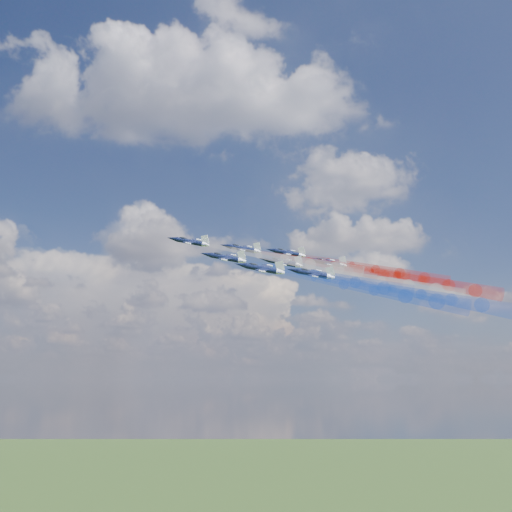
# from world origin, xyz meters

# --- Properties ---
(jet_lead) EXTENTS (14.68, 12.01, 9.19)m
(jet_lead) POSITION_xyz_m (-10.86, -16.25, 139.50)
(jet_lead) COLOR black
(trail_lead) EXTENTS (42.96, 9.92, 14.38)m
(trail_lead) POSITION_xyz_m (15.38, -19.07, 133.77)
(trail_lead) COLOR white
(jet_inner_left) EXTENTS (14.68, 12.01, 9.19)m
(jet_inner_left) POSITION_xyz_m (-0.25, -24.89, 133.05)
(jet_inner_left) COLOR black
(trail_inner_left) EXTENTS (42.96, 9.92, 14.38)m
(trail_inner_left) POSITION_xyz_m (25.99, -27.71, 127.32)
(trail_inner_left) COLOR blue
(jet_inner_right) EXTENTS (14.68, 12.01, 9.19)m
(jet_inner_right) POSITION_xyz_m (3.31, -6.91, 139.56)
(jet_inner_right) COLOR black
(trail_inner_right) EXTENTS (42.96, 9.92, 14.38)m
(trail_inner_right) POSITION_xyz_m (29.55, -9.73, 133.83)
(trail_inner_right) COLOR red
(jet_outer_left) EXTENTS (14.68, 12.01, 9.19)m
(jet_outer_left) POSITION_xyz_m (9.54, -35.51, 128.03)
(jet_outer_left) COLOR black
(trail_outer_left) EXTENTS (42.96, 9.92, 14.38)m
(trail_outer_left) POSITION_xyz_m (35.78, -38.33, 122.30)
(trail_outer_left) COLOR blue
(jet_center_third) EXTENTS (14.68, 12.01, 9.19)m
(jet_center_third) POSITION_xyz_m (14.90, -16.49, 133.38)
(jet_center_third) COLOR black
(trail_center_third) EXTENTS (42.96, 9.92, 14.38)m
(trail_center_third) POSITION_xyz_m (41.14, -19.31, 127.65)
(trail_center_third) COLOR white
(jet_outer_right) EXTENTS (14.68, 12.01, 9.19)m
(jet_outer_right) POSITION_xyz_m (16.70, 0.75, 139.93)
(jet_outer_right) COLOR black
(trail_outer_right) EXTENTS (42.96, 9.92, 14.38)m
(trail_outer_right) POSITION_xyz_m (42.93, -2.07, 134.20)
(trail_outer_right) COLOR red
(jet_rear_left) EXTENTS (14.68, 12.01, 9.19)m
(jet_rear_left) POSITION_xyz_m (22.26, -28.20, 128.05)
(jet_rear_left) COLOR black
(trail_rear_left) EXTENTS (42.96, 9.92, 14.38)m
(trail_rear_left) POSITION_xyz_m (48.50, -31.03, 122.32)
(trail_rear_left) COLOR blue
(jet_rear_right) EXTENTS (14.68, 12.01, 9.19)m
(jet_rear_right) POSITION_xyz_m (27.93, -8.70, 134.85)
(jet_rear_right) COLOR black
(trail_rear_right) EXTENTS (42.96, 9.92, 14.38)m
(trail_rear_right) POSITION_xyz_m (54.17, -11.52, 129.12)
(trail_rear_right) COLOR red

